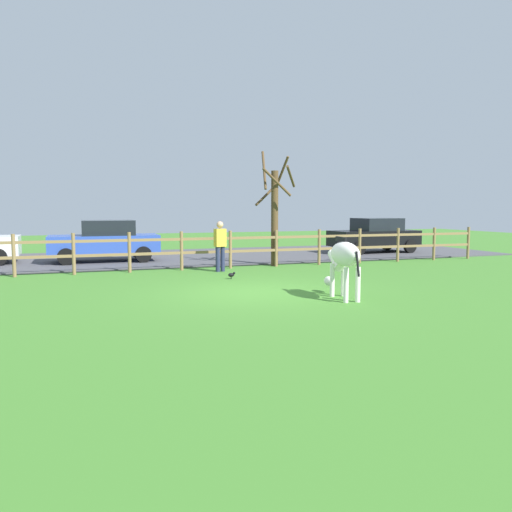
# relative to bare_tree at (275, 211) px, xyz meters

# --- Properties ---
(ground_plane) EXTENTS (60.00, 60.00, 0.00)m
(ground_plane) POSITION_rel_bare_tree_xyz_m (-2.55, -5.20, -1.96)
(ground_plane) COLOR #3D7528
(parking_asphalt) EXTENTS (28.00, 7.40, 0.05)m
(parking_asphalt) POSITION_rel_bare_tree_xyz_m (-2.55, 4.10, -1.94)
(parking_asphalt) COLOR #47474C
(parking_asphalt) RESTS_ON ground_plane
(paddock_fence) EXTENTS (22.08, 0.11, 1.30)m
(paddock_fence) POSITION_rel_bare_tree_xyz_m (-2.56, -0.20, -1.23)
(paddock_fence) COLOR olive
(paddock_fence) RESTS_ON ground_plane
(bare_tree) EXTENTS (1.48, 1.49, 4.10)m
(bare_tree) POSITION_rel_bare_tree_xyz_m (0.00, 0.00, 0.00)
(bare_tree) COLOR #513A23
(bare_tree) RESTS_ON ground_plane
(zebra) EXTENTS (0.60, 1.93, 1.41)m
(zebra) POSITION_rel_bare_tree_xyz_m (-0.96, -6.72, -1.04)
(zebra) COLOR white
(zebra) RESTS_ON ground_plane
(crow_on_grass) EXTENTS (0.21, 0.10, 0.20)m
(crow_on_grass) POSITION_rel_bare_tree_xyz_m (-2.44, -2.76, -1.84)
(crow_on_grass) COLOR black
(crow_on_grass) RESTS_ON ground_plane
(parked_car_blue) EXTENTS (4.01, 1.90, 1.56)m
(parked_car_blue) POSITION_rel_bare_tree_xyz_m (-5.67, 3.11, -1.12)
(parked_car_blue) COLOR #2D4CAD
(parked_car_blue) RESTS_ON parking_asphalt
(parked_car_black) EXTENTS (4.08, 2.03, 1.56)m
(parked_car_black) POSITION_rel_bare_tree_xyz_m (6.11, 3.12, -1.12)
(parked_car_black) COLOR black
(parked_car_black) RESTS_ON parking_asphalt
(visitor_near_fence) EXTENTS (0.40, 0.29, 1.64)m
(visitor_near_fence) POSITION_rel_bare_tree_xyz_m (-2.29, -0.96, -1.06)
(visitor_near_fence) COLOR #232847
(visitor_near_fence) RESTS_ON ground_plane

